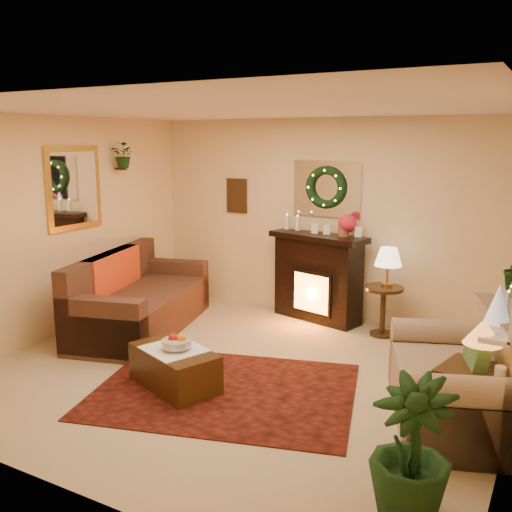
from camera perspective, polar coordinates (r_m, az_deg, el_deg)
The scene contains 27 objects.
floor at distance 5.89m, azimuth -1.69°, elevation -11.63°, with size 5.00×5.00×0.00m, color beige.
ceiling at distance 5.43m, azimuth -1.85°, elevation 14.52°, with size 5.00×5.00×0.00m, color white.
wall_back at distance 7.51m, azimuth 7.06°, elevation 3.65°, with size 5.00×5.00×0.00m, color #EFD88C.
wall_front at distance 3.81m, azimuth -19.40°, elevation -4.60°, with size 5.00×5.00×0.00m, color #EFD88C.
wall_left at distance 7.11m, azimuth -19.39°, elevation 2.64°, with size 4.50×4.50×0.00m, color #EFD88C.
area_rug at distance 5.51m, azimuth -3.13°, elevation -13.26°, with size 2.39×1.79×0.01m, color #490B10.
sofa at distance 7.18m, azimuth -11.34°, elevation -3.95°, with size 0.98×2.23×0.96m, color #412A1C.
red_throw at distance 7.31m, azimuth -10.69°, elevation -3.44°, with size 0.73×1.18×0.02m, color #B7330F.
fireplace at distance 7.46m, azimuth 6.20°, elevation -2.25°, with size 1.16×0.37×1.07m, color black.
poinsettia at distance 7.18m, azimuth 9.13°, elevation 3.24°, with size 0.23×0.23×0.23m, color red.
mantel_candle_a at distance 7.51m, azimuth 3.12°, elevation 3.41°, with size 0.06×0.06×0.19m, color silver.
mantel_candle_b at distance 7.40m, azimuth 4.18°, elevation 3.28°, with size 0.06×0.06×0.18m, color #FFEAC8.
mantel_mirror at distance 7.45m, azimuth 7.08°, elevation 6.68°, with size 0.92×0.02×0.72m, color white.
wreath at distance 7.41m, azimuth 6.96°, elevation 6.81°, with size 0.55×0.55×0.11m, color #194719.
wall_art at distance 8.06m, azimuth -1.93°, elevation 6.05°, with size 0.32×0.03×0.48m, color #381E11.
gold_mirror at distance 7.24m, azimuth -17.75°, elevation 6.49°, with size 0.03×0.84×1.00m, color gold.
hanging_plant at distance 7.67m, azimuth -13.01°, elevation 8.63°, with size 0.33×0.28×0.36m, color #194719.
loveseat at distance 5.10m, azimuth 19.18°, elevation -10.99°, with size 0.91×1.57×0.91m, color gray.
window_sill at distance 5.41m, azimuth 23.82°, elevation -4.97°, with size 0.22×1.86×0.04m, color white.
mini_tree at distance 4.91m, azimuth 23.10°, elevation -4.47°, with size 0.22×0.22×0.32m, color silver.
side_table_round at distance 7.03m, azimuth 12.57°, elevation -5.23°, with size 0.46×0.46×0.60m, color #3F1D0E.
lamp_cream at distance 6.87m, azimuth 13.06°, elevation -0.85°, with size 0.32×0.32×0.49m, color beige.
end_table_square at distance 4.87m, azimuth 20.84°, elevation -14.09°, with size 0.49×0.49×0.60m, color #421B12.
lamp_tiffany at distance 4.69m, azimuth 21.63°, elevation -8.87°, with size 0.29×0.29×0.43m, color orange.
coffee_table at distance 5.56m, azimuth -8.14°, elevation -10.84°, with size 0.90×0.49×0.38m, color #47291D.
fruit_bowl at distance 5.45m, azimuth -7.95°, elevation -8.60°, with size 0.28×0.28×0.06m, color beige.
floor_palm at distance 3.81m, azimuth 15.26°, elevation -18.19°, with size 1.53×1.53×2.74m, color #1A4914.
Camera 1 is at (2.77, -4.65, 2.31)m, focal length 40.00 mm.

